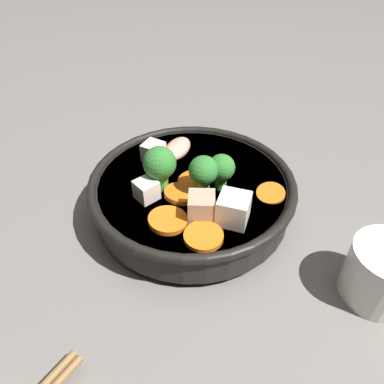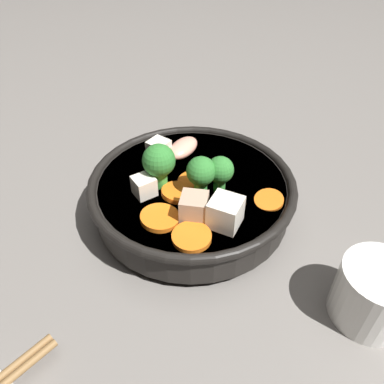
{
  "view_description": "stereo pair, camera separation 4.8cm",
  "coord_description": "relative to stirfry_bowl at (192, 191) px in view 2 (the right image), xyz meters",
  "views": [
    {
      "loc": [
        -0.03,
        0.36,
        0.34
      ],
      "look_at": [
        0.0,
        0.0,
        0.03
      ],
      "focal_mm": 35.0,
      "sensor_mm": 36.0,
      "label": 1
    },
    {
      "loc": [
        -0.08,
        0.36,
        0.34
      ],
      "look_at": [
        0.0,
        0.0,
        0.03
      ],
      "focal_mm": 35.0,
      "sensor_mm": 36.0,
      "label": 2
    }
  ],
  "objects": [
    {
      "name": "ground_plane",
      "position": [
        -0.0,
        -0.0,
        -0.04
      ],
      "size": [
        3.0,
        3.0,
        0.0
      ],
      "primitive_type": "plane",
      "color": "slate"
    },
    {
      "name": "stirfry_bowl",
      "position": [
        0.0,
        0.0,
        0.0
      ],
      "size": [
        0.26,
        0.26,
        0.11
      ],
      "color": "black",
      "rests_on": "ground_plane"
    },
    {
      "name": "tea_cup",
      "position": [
        -0.21,
        0.11,
        -0.0
      ],
      "size": [
        0.08,
        0.08,
        0.06
      ],
      "color": "white",
      "rests_on": "ground_plane"
    }
  ]
}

